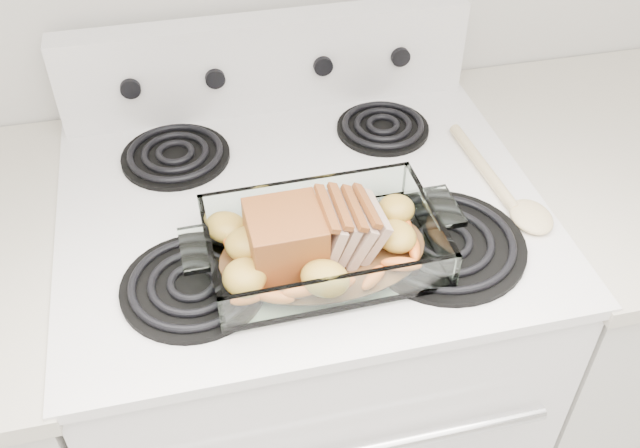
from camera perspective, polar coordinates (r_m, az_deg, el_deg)
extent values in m
cube|color=white|center=(1.52, -1.26, -11.84)|extent=(0.76, 0.65, 0.92)
cube|color=white|center=(1.18, -1.59, 1.62)|extent=(0.78, 0.67, 0.02)
cube|color=white|center=(1.36, -4.30, 12.72)|extent=(0.76, 0.06, 0.18)
cylinder|color=black|center=(1.04, -10.08, -4.92)|extent=(0.21, 0.21, 0.01)
cylinder|color=black|center=(1.10, 9.86, -1.65)|extent=(0.25, 0.25, 0.01)
cylinder|color=black|center=(1.28, -11.47, 5.33)|extent=(0.19, 0.19, 0.01)
cylinder|color=black|center=(1.33, 5.04, 7.62)|extent=(0.17, 0.17, 0.01)
cylinder|color=black|center=(1.33, -14.93, 10.50)|extent=(0.04, 0.02, 0.04)
cylinder|color=black|center=(1.33, -8.41, 11.51)|extent=(0.04, 0.02, 0.04)
cylinder|color=black|center=(1.35, 0.21, 12.60)|extent=(0.04, 0.02, 0.04)
cylinder|color=black|center=(1.39, 6.40, 13.21)|extent=(0.04, 0.02, 0.04)
cube|color=silver|center=(1.74, 20.93, -7.24)|extent=(0.55, 0.65, 0.90)
cube|color=white|center=(1.06, 0.25, -2.48)|extent=(0.34, 0.22, 0.01)
cube|color=white|center=(0.96, 1.71, -5.41)|extent=(0.34, 0.01, 0.06)
cube|color=white|center=(1.11, -1.01, 2.46)|extent=(0.34, 0.01, 0.06)
cube|color=white|center=(1.02, -8.74, -2.60)|extent=(0.01, 0.22, 0.06)
cube|color=white|center=(1.07, 8.77, 0.18)|extent=(0.01, 0.22, 0.06)
cylinder|color=brown|center=(1.05, 0.25, -2.25)|extent=(0.19, 0.19, 0.00)
cube|color=#904613|center=(1.02, -2.80, -1.09)|extent=(0.11, 0.11, 0.09)
cube|color=#CBA898|center=(1.03, 0.53, -0.67)|extent=(0.04, 0.10, 0.08)
cube|color=#CBA898|center=(1.03, 1.62, -0.56)|extent=(0.04, 0.10, 0.08)
cube|color=#CBA898|center=(1.04, 2.70, -0.45)|extent=(0.05, 0.10, 0.07)
cube|color=#CBA898|center=(1.04, 3.77, -0.34)|extent=(0.05, 0.09, 0.07)
ellipsoid|color=orange|center=(0.98, -6.91, -6.29)|extent=(0.06, 0.02, 0.02)
ellipsoid|color=orange|center=(1.02, 7.40, -3.86)|extent=(0.06, 0.02, 0.02)
ellipsoid|color=orange|center=(1.10, 7.80, 0.03)|extent=(0.06, 0.02, 0.02)
ellipsoid|color=orange|center=(1.06, -8.33, -1.76)|extent=(0.06, 0.02, 0.02)
ellipsoid|color=#A5852A|center=(1.08, -8.62, 0.03)|extent=(0.06, 0.05, 0.04)
ellipsoid|color=#A5852A|center=(1.11, 0.25, 1.74)|extent=(0.06, 0.05, 0.04)
ellipsoid|color=#A5852A|center=(1.05, 7.01, -1.13)|extent=(0.06, 0.05, 0.04)
cylinder|color=beige|center=(1.26, 12.90, 4.51)|extent=(0.03, 0.24, 0.02)
ellipsoid|color=beige|center=(1.17, 16.54, 0.56)|extent=(0.06, 0.08, 0.02)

